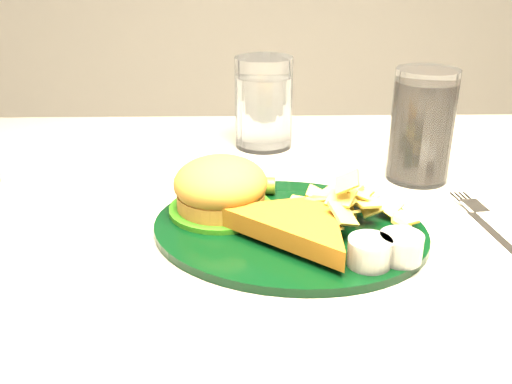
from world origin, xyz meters
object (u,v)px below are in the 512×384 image
at_px(water_glass, 264,103).
at_px(cola_glass, 422,126).
at_px(fork_napkin, 494,234).
at_px(dinner_plate, 289,205).

bearing_deg(water_glass, cola_glass, -34.66).
bearing_deg(fork_napkin, dinner_plate, 169.12).
relative_size(dinner_plate, cola_glass, 2.02).
bearing_deg(cola_glass, fork_napkin, -78.23).
xyz_separation_m(cola_glass, fork_napkin, (0.04, -0.17, -0.07)).
distance_m(dinner_plate, fork_napkin, 0.22).
relative_size(water_glass, fork_napkin, 0.87).
xyz_separation_m(water_glass, fork_napkin, (0.24, -0.31, -0.06)).
distance_m(dinner_plate, water_glass, 0.29).
relative_size(dinner_plate, fork_napkin, 1.89).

